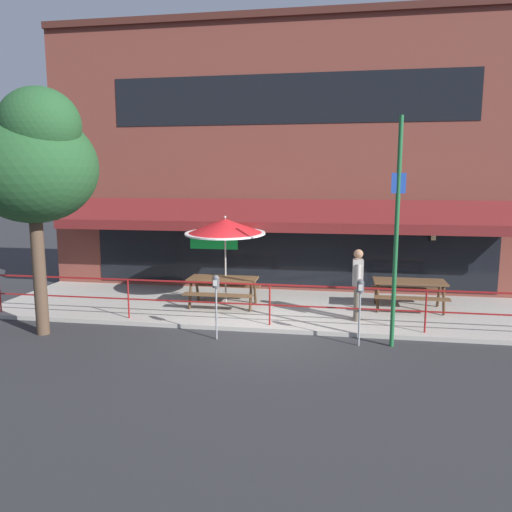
{
  "coord_description": "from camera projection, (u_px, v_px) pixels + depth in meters",
  "views": [
    {
      "loc": [
        1.54,
        -10.75,
        3.48
      ],
      "look_at": [
        -0.54,
        1.6,
        1.5
      ],
      "focal_mm": 35.0,
      "sensor_mm": 36.0,
      "label": 1
    }
  ],
  "objects": [
    {
      "name": "parking_meter_far",
      "position": [
        360.0,
        292.0,
        10.24
      ],
      "size": [
        0.15,
        0.16,
        1.42
      ],
      "color": "gray",
      "rests_on": "ground"
    },
    {
      "name": "patio_deck",
      "position": [
        279.0,
        308.0,
        13.21
      ],
      "size": [
        15.0,
        4.0,
        0.1
      ],
      "primitive_type": "cube",
      "color": "#ADA89E",
      "rests_on": "ground"
    },
    {
      "name": "restaurant_building",
      "position": [
        289.0,
        158.0,
        14.76
      ],
      "size": [
        15.0,
        1.6,
        8.13
      ],
      "color": "brown",
      "rests_on": "ground"
    },
    {
      "name": "patio_umbrella_left",
      "position": [
        225.0,
        227.0,
        13.21
      ],
      "size": [
        2.14,
        2.14,
        2.38
      ],
      "color": "#B7B2A8",
      "rests_on": "patio_deck"
    },
    {
      "name": "picnic_table_left",
      "position": [
        223.0,
        284.0,
        13.14
      ],
      "size": [
        1.8,
        1.42,
        0.76
      ],
      "color": "brown",
      "rests_on": "patio_deck"
    },
    {
      "name": "picnic_table_centre",
      "position": [
        409.0,
        287.0,
        12.79
      ],
      "size": [
        1.8,
        1.42,
        0.76
      ],
      "color": "brown",
      "rests_on": "patio_deck"
    },
    {
      "name": "patio_railing",
      "position": [
        270.0,
        295.0,
        11.44
      ],
      "size": [
        13.84,
        0.04,
        0.97
      ],
      "color": "maroon",
      "rests_on": "patio_deck"
    },
    {
      "name": "parking_meter_near",
      "position": [
        216.0,
        288.0,
        10.67
      ],
      "size": [
        0.15,
        0.16,
        1.42
      ],
      "color": "gray",
      "rests_on": "ground"
    },
    {
      "name": "ground_plane",
      "position": [
        268.0,
        333.0,
        11.27
      ],
      "size": [
        120.0,
        120.0,
        0.0
      ],
      "primitive_type": "plane",
      "color": "#2D2D30"
    },
    {
      "name": "pedestrian_walking",
      "position": [
        358.0,
        281.0,
        11.81
      ],
      "size": [
        0.24,
        0.62,
        1.71
      ],
      "color": "#665B4C",
      "rests_on": "patio_deck"
    },
    {
      "name": "street_sign_pole",
      "position": [
        396.0,
        232.0,
        10.02
      ],
      "size": [
        0.28,
        0.09,
        4.68
      ],
      "color": "#1E6033",
      "rests_on": "ground"
    },
    {
      "name": "street_tree_curbside",
      "position": [
        34.0,
        161.0,
        10.55
      ],
      "size": [
        2.8,
        2.52,
        5.3
      ],
      "color": "brown",
      "rests_on": "ground"
    }
  ]
}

